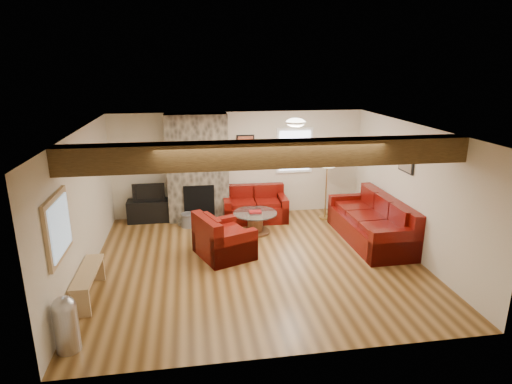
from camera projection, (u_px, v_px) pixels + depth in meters
The scene contains 18 objects.
room at pixel (257, 198), 7.68m from camera, with size 8.00×8.00×8.00m.
oak_beam at pixel (271, 154), 6.19m from camera, with size 6.00×0.36×0.38m, color #32210F.
chimney_breast at pixel (198, 169), 9.89m from camera, with size 1.40×0.67×2.50m.
back_window at pixel (295, 151), 10.35m from camera, with size 0.90×0.08×1.10m, color white, non-canonical shape.
hatch_window at pixel (58, 227), 5.76m from camera, with size 0.08×1.00×0.90m, color tan, non-canonical shape.
ceiling_dome at pixel (296, 124), 8.32m from camera, with size 0.40×0.40×0.18m, color white, non-canonical shape.
artwork_back at pixel (245, 146), 10.13m from camera, with size 0.42×0.06×0.52m, color black, non-canonical shape.
artwork_right at pixel (406, 162), 8.26m from camera, with size 0.06×0.55×0.42m, color black, non-canonical shape.
sofa_three at pixel (370, 220), 8.86m from camera, with size 2.39×1.00×0.92m, color #4B0605, non-canonical shape.
loveseat at pixel (255, 204), 10.08m from camera, with size 1.48×0.85×0.79m, color #4B0605, non-canonical shape.
armchair_red at pixel (224, 235), 8.17m from camera, with size 1.03×0.90×0.84m, color #4B0605, non-canonical shape.
coffee_table at pixel (255, 223), 9.34m from camera, with size 0.96×0.96×0.50m.
tv_cabinet at pixel (150, 211), 10.03m from camera, with size 1.04×0.41×0.52m, color black.
television at pixel (149, 191), 9.90m from camera, with size 0.73×0.10×0.42m, color black.
floor_lamp at pixel (327, 164), 9.92m from camera, with size 0.40×0.40×1.56m.
pine_bench at pixel (89, 284), 6.73m from camera, with size 0.29×1.23×0.46m, color tan, non-canonical shape.
pedal_bin at pixel (66, 324), 5.44m from camera, with size 0.31×0.31×0.77m, color #B5B5BA, non-canonical shape.
coal_bucket at pixel (188, 220), 9.72m from camera, with size 0.34×0.34×0.32m, color gray, non-canonical shape.
Camera 1 is at (-1.16, -7.23, 3.55)m, focal length 30.00 mm.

